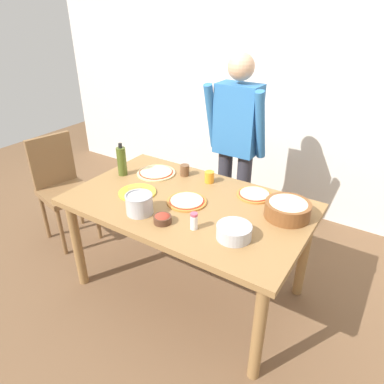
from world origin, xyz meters
The scene contains 17 objects.
ground centered at (0.00, 0.00, 0.00)m, with size 8.00×8.00×0.00m, color brown.
wall_back centered at (0.00, 1.60, 1.30)m, with size 5.60×0.10×2.60m, color silver.
dining_table centered at (0.00, 0.00, 0.67)m, with size 1.60×0.96×0.76m.
person_cook centered at (-0.03, 0.76, 0.94)m, with size 0.49×0.25×1.62m.
chair_wooden_left centered at (-1.32, -0.02, 0.54)m, with size 0.48×0.48×0.95m.
pizza_raw_on_board centered at (-0.45, 0.23, 0.77)m, with size 0.30×0.30×0.02m.
pizza_cooked_on_tray centered at (0.00, -0.01, 0.77)m, with size 0.26×0.26×0.02m.
pizza_second_cooked centered at (0.34, 0.32, 0.77)m, with size 0.24×0.24×0.02m.
plate_with_slice centered at (-0.36, -0.10, 0.77)m, with size 0.26×0.26×0.02m.
popcorn_bowl centered at (0.62, 0.18, 0.82)m, with size 0.28×0.28×0.11m.
mixing_bowl_steel centered at (0.44, -0.20, 0.80)m, with size 0.20×0.20×0.08m.
small_sauce_bowl centered at (0.01, -0.29, 0.79)m, with size 0.11×0.11×0.06m.
olive_oil_bottle centered at (-0.65, 0.08, 0.87)m, with size 0.07×0.07×0.26m.
steel_pot centered at (-0.18, -0.28, 0.83)m, with size 0.17×0.17×0.13m.
cup_orange centered at (-0.03, 0.33, 0.80)m, with size 0.07×0.07×0.09m, color orange.
cup_small_brown centered at (-0.25, 0.33, 0.80)m, with size 0.07×0.07×0.09m, color brown.
salt_shaker centered at (0.21, -0.25, 0.81)m, with size 0.04×0.04×0.11m.
Camera 1 is at (1.12, -1.68, 1.93)m, focal length 32.58 mm.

